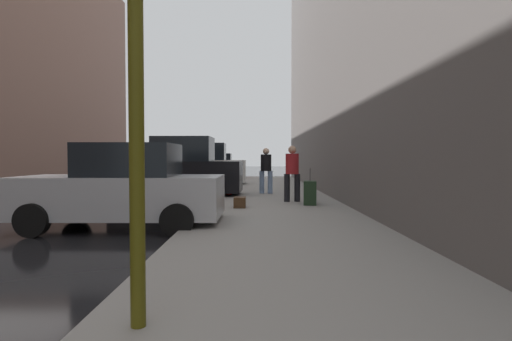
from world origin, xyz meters
name	(u,v)px	position (x,y,z in m)	size (l,w,h in m)	color
ground_plane	(15,224)	(0.00, 0.00, 0.00)	(120.00, 120.00, 0.00)	black
sidewalk	(279,220)	(6.00, 0.00, 0.07)	(4.00, 40.00, 0.15)	gray
parked_silver_sedan	(122,188)	(2.65, -0.67, 0.85)	(4.21, 2.08, 1.79)	#B7BABF
parked_black_suv	(178,170)	(2.65, 5.50, 1.03)	(4.65, 2.16, 2.25)	black
parked_white_van	(201,167)	(2.65, 11.67, 1.03)	(4.62, 2.09, 2.25)	silver
parked_red_hatchback	(214,167)	(2.65, 18.13, 0.85)	(4.21, 2.07, 1.79)	#B2191E
fire_hydrant	(228,185)	(4.45, 5.53, 0.50)	(0.42, 0.22, 0.70)	red
pedestrian_in_red_jacket	(291,171)	(6.54, 3.15, 1.10)	(0.52, 0.45, 1.71)	black
pedestrian_in_jeans	(265,168)	(5.82, 6.00, 1.10)	(0.53, 0.48, 1.71)	#728CB2
rolling_suitcase	(309,193)	(6.99, 2.39, 0.49)	(0.43, 0.60, 1.04)	black
duffel_bag	(238,202)	(5.00, 1.73, 0.29)	(0.32, 0.44, 0.28)	#472D19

